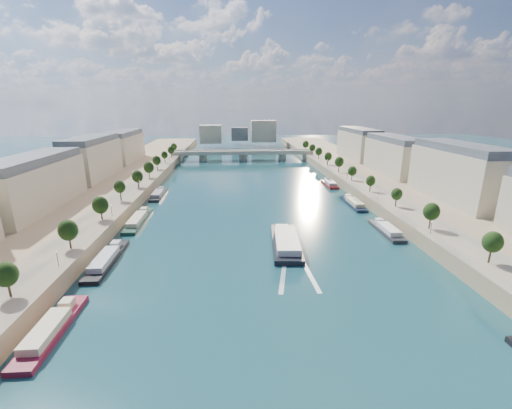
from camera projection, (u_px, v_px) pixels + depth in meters
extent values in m
plane|color=#0D353C|center=(252.00, 203.00, 157.20)|extent=(700.00, 700.00, 0.00)
cube|color=#9E8460|center=(90.00, 201.00, 151.63)|extent=(44.00, 520.00, 5.00)
cube|color=#9E8460|center=(404.00, 195.00, 161.34)|extent=(44.00, 520.00, 5.00)
cube|color=gray|center=(124.00, 195.00, 151.92)|extent=(14.00, 520.00, 0.10)
cube|color=gray|center=(374.00, 191.00, 159.61)|extent=(14.00, 520.00, 0.10)
cylinder|color=#382B1E|center=(18.00, 285.00, 73.08)|extent=(0.50, 0.50, 3.82)
ellipsoid|color=black|center=(15.00, 269.00, 72.06)|extent=(4.80, 4.80, 5.52)
cylinder|color=#382B1E|center=(69.00, 241.00, 96.04)|extent=(0.50, 0.50, 3.82)
ellipsoid|color=black|center=(67.00, 229.00, 95.02)|extent=(4.80, 4.80, 5.52)
cylinder|color=#382B1E|center=(100.00, 215.00, 119.00)|extent=(0.50, 0.50, 3.82)
ellipsoid|color=black|center=(99.00, 205.00, 117.98)|extent=(4.80, 4.80, 5.52)
cylinder|color=#382B1E|center=(121.00, 197.00, 141.96)|extent=(0.50, 0.50, 3.82)
ellipsoid|color=black|center=(121.00, 188.00, 140.94)|extent=(4.80, 4.80, 5.52)
cylinder|color=#382B1E|center=(137.00, 184.00, 164.92)|extent=(0.50, 0.50, 3.82)
ellipsoid|color=black|center=(136.00, 177.00, 163.90)|extent=(4.80, 4.80, 5.52)
cylinder|color=#382B1E|center=(148.00, 174.00, 187.88)|extent=(0.50, 0.50, 3.82)
ellipsoid|color=black|center=(148.00, 168.00, 186.86)|extent=(4.80, 4.80, 5.52)
cylinder|color=#382B1E|center=(157.00, 166.00, 210.84)|extent=(0.50, 0.50, 3.82)
ellipsoid|color=black|center=(157.00, 161.00, 209.82)|extent=(4.80, 4.80, 5.52)
cylinder|color=#382B1E|center=(164.00, 160.00, 233.80)|extent=(0.50, 0.50, 3.82)
ellipsoid|color=black|center=(164.00, 155.00, 232.78)|extent=(4.80, 4.80, 5.52)
cylinder|color=#382B1E|center=(170.00, 155.00, 256.76)|extent=(0.50, 0.50, 3.82)
ellipsoid|color=black|center=(170.00, 150.00, 255.74)|extent=(4.80, 4.80, 5.52)
cylinder|color=#382B1E|center=(175.00, 151.00, 279.71)|extent=(0.50, 0.50, 3.82)
ellipsoid|color=black|center=(175.00, 147.00, 278.70)|extent=(4.80, 4.80, 5.52)
cylinder|color=#382B1E|center=(482.00, 254.00, 88.16)|extent=(0.50, 0.50, 3.82)
ellipsoid|color=black|center=(484.00, 241.00, 87.14)|extent=(4.80, 4.80, 5.52)
cylinder|color=#382B1E|center=(430.00, 223.00, 111.12)|extent=(0.50, 0.50, 3.82)
ellipsoid|color=black|center=(431.00, 212.00, 110.10)|extent=(4.80, 4.80, 5.52)
cylinder|color=#382B1E|center=(396.00, 202.00, 134.07)|extent=(0.50, 0.50, 3.82)
ellipsoid|color=black|center=(397.00, 193.00, 133.06)|extent=(4.80, 4.80, 5.52)
cylinder|color=#382B1E|center=(372.00, 188.00, 157.03)|extent=(0.50, 0.50, 3.82)
ellipsoid|color=black|center=(372.00, 180.00, 156.02)|extent=(4.80, 4.80, 5.52)
cylinder|color=#382B1E|center=(354.00, 177.00, 179.99)|extent=(0.50, 0.50, 3.82)
ellipsoid|color=black|center=(354.00, 170.00, 178.97)|extent=(4.80, 4.80, 5.52)
cylinder|color=#382B1E|center=(340.00, 169.00, 202.95)|extent=(0.50, 0.50, 3.82)
ellipsoid|color=black|center=(340.00, 163.00, 201.93)|extent=(4.80, 4.80, 5.52)
cylinder|color=#382B1E|center=(329.00, 162.00, 225.91)|extent=(0.50, 0.50, 3.82)
ellipsoid|color=black|center=(329.00, 157.00, 224.89)|extent=(4.80, 4.80, 5.52)
cylinder|color=#382B1E|center=(320.00, 157.00, 248.87)|extent=(0.50, 0.50, 3.82)
ellipsoid|color=black|center=(320.00, 152.00, 247.85)|extent=(4.80, 4.80, 5.52)
cylinder|color=#382B1E|center=(312.00, 152.00, 271.83)|extent=(0.50, 0.50, 3.82)
ellipsoid|color=black|center=(312.00, 148.00, 270.81)|extent=(4.80, 4.80, 5.52)
cylinder|color=#382B1E|center=(306.00, 149.00, 294.79)|extent=(0.50, 0.50, 3.82)
ellipsoid|color=black|center=(306.00, 144.00, 293.77)|extent=(4.80, 4.80, 5.52)
cylinder|color=black|center=(58.00, 259.00, 84.71)|extent=(0.14, 0.14, 4.00)
sphere|color=#FFE5B2|center=(56.00, 252.00, 84.11)|extent=(0.36, 0.36, 0.36)
cylinder|color=black|center=(112.00, 211.00, 122.97)|extent=(0.14, 0.14, 4.00)
sphere|color=#FFE5B2|center=(111.00, 205.00, 122.38)|extent=(0.36, 0.36, 0.36)
cylinder|color=black|center=(140.00, 186.00, 161.24)|extent=(0.14, 0.14, 4.00)
sphere|color=#FFE5B2|center=(139.00, 181.00, 160.64)|extent=(0.36, 0.36, 0.36)
cylinder|color=black|center=(157.00, 170.00, 199.50)|extent=(0.14, 0.14, 4.00)
sphere|color=#FFE5B2|center=(157.00, 166.00, 198.91)|extent=(0.36, 0.36, 0.36)
cylinder|color=black|center=(169.00, 159.00, 237.77)|extent=(0.14, 0.14, 4.00)
sphere|color=#FFE5B2|center=(169.00, 156.00, 237.17)|extent=(0.36, 0.36, 0.36)
cylinder|color=black|center=(431.00, 228.00, 106.14)|extent=(0.14, 0.14, 4.00)
sphere|color=#FFE5B2|center=(432.00, 222.00, 105.54)|extent=(0.36, 0.36, 0.36)
cylinder|color=black|center=(378.00, 195.00, 144.40)|extent=(0.14, 0.14, 4.00)
sphere|color=#FFE5B2|center=(379.00, 190.00, 143.81)|extent=(0.36, 0.36, 0.36)
cylinder|color=black|center=(347.00, 176.00, 182.67)|extent=(0.14, 0.14, 4.00)
sphere|color=#FFE5B2|center=(348.00, 172.00, 182.07)|extent=(0.36, 0.36, 0.36)
cylinder|color=black|center=(327.00, 163.00, 220.93)|extent=(0.14, 0.14, 4.00)
sphere|color=#FFE5B2|center=(327.00, 160.00, 220.34)|extent=(0.36, 0.36, 0.36)
cylinder|color=black|center=(313.00, 155.00, 259.20)|extent=(0.14, 0.14, 4.00)
sphere|color=#FFE5B2|center=(313.00, 152.00, 258.60)|extent=(0.36, 0.36, 0.36)
cube|color=#C1AF94|center=(33.00, 183.00, 130.95)|extent=(16.00, 52.00, 20.00)
cube|color=#474C54|center=(28.00, 152.00, 127.66)|extent=(14.72, 50.44, 3.20)
cube|color=#C1AF94|center=(92.00, 159.00, 186.43)|extent=(16.00, 52.00, 20.00)
cube|color=#474C54|center=(89.00, 138.00, 183.14)|extent=(14.72, 50.44, 3.20)
cube|color=#C1AF94|center=(124.00, 146.00, 241.92)|extent=(16.00, 52.00, 20.00)
cube|color=#474C54|center=(122.00, 130.00, 238.63)|extent=(14.72, 50.44, 3.20)
cube|color=#C1AF94|center=(458.00, 176.00, 142.42)|extent=(16.00, 52.00, 20.00)
cube|color=#474C54|center=(463.00, 148.00, 139.13)|extent=(14.72, 50.44, 3.20)
cube|color=#C1AF94|center=(394.00, 156.00, 197.90)|extent=(16.00, 52.00, 20.00)
cube|color=#474C54|center=(397.00, 136.00, 194.61)|extent=(14.72, 50.44, 3.20)
cube|color=#C1AF94|center=(358.00, 144.00, 253.38)|extent=(16.00, 52.00, 20.00)
cube|color=#474C54|center=(360.00, 129.00, 250.10)|extent=(14.72, 50.44, 3.20)
cube|color=#C1AF94|center=(211.00, 134.00, 352.10)|extent=(22.00, 18.00, 18.00)
cube|color=#C1AF94|center=(263.00, 131.00, 364.81)|extent=(26.00, 20.00, 22.00)
cube|color=#474C54|center=(239.00, 134.00, 378.60)|extent=(18.00, 16.00, 14.00)
cube|color=#C1B79E|center=(243.00, 153.00, 274.78)|extent=(112.00, 11.00, 2.20)
cube|color=#C1B79E|center=(243.00, 152.00, 269.57)|extent=(112.00, 0.80, 0.90)
cube|color=#C1B79E|center=(243.00, 150.00, 279.13)|extent=(112.00, 0.80, 0.90)
cylinder|color=#C1B79E|center=(203.00, 158.00, 273.67)|extent=(6.40, 6.40, 5.00)
cylinder|color=#C1B79E|center=(243.00, 157.00, 275.82)|extent=(6.40, 6.40, 5.00)
cylinder|color=#C1B79E|center=(282.00, 157.00, 277.98)|extent=(6.40, 6.40, 5.00)
cube|color=#C1B79E|center=(178.00, 158.00, 272.32)|extent=(6.00, 12.00, 5.00)
cube|color=#C1B79E|center=(306.00, 157.00, 279.33)|extent=(6.00, 12.00, 5.00)
cube|color=black|center=(286.00, 244.00, 110.89)|extent=(11.13, 30.98, 2.17)
cube|color=white|center=(287.00, 241.00, 107.98)|extent=(8.70, 20.26, 1.95)
cube|color=white|center=(282.00, 228.00, 119.04)|extent=(4.62, 3.99, 1.80)
cube|color=silver|center=(284.00, 270.00, 94.54)|extent=(6.44, 25.70, 0.04)
cube|color=silver|center=(307.00, 269.00, 94.97)|extent=(2.25, 26.03, 0.04)
cube|color=maroon|center=(52.00, 331.00, 68.49)|extent=(5.00, 23.76, 1.80)
cube|color=beige|center=(46.00, 330.00, 66.19)|extent=(4.10, 13.07, 1.60)
cube|color=beige|center=(67.00, 303.00, 74.80)|extent=(2.50, 2.85, 1.80)
cube|color=black|center=(107.00, 261.00, 99.04)|extent=(5.00, 27.22, 1.80)
cube|color=silver|center=(104.00, 259.00, 96.48)|extent=(4.10, 14.97, 1.60)
cube|color=silver|center=(116.00, 244.00, 106.34)|extent=(2.50, 3.27, 1.80)
cube|color=#1A4330|center=(139.00, 221.00, 132.77)|extent=(5.00, 29.45, 1.80)
cube|color=beige|center=(137.00, 219.00, 130.04)|extent=(4.10, 16.20, 1.60)
cube|color=beige|center=(144.00, 210.00, 140.72)|extent=(2.50, 3.53, 1.80)
cube|color=#232325|center=(159.00, 196.00, 169.36)|extent=(5.00, 23.07, 1.80)
cube|color=gray|center=(158.00, 193.00, 167.11)|extent=(4.10, 12.69, 1.60)
cube|color=gray|center=(161.00, 189.00, 175.47)|extent=(2.50, 2.77, 1.80)
cube|color=#2B2B2E|center=(386.00, 232.00, 121.76)|extent=(5.00, 21.24, 1.80)
cube|color=silver|center=(389.00, 229.00, 119.65)|extent=(4.10, 11.68, 1.60)
cube|color=silver|center=(379.00, 221.00, 127.35)|extent=(2.50, 2.55, 1.80)
cube|color=#172233|center=(353.00, 204.00, 154.65)|extent=(5.00, 23.90, 1.80)
cube|color=beige|center=(355.00, 202.00, 152.34)|extent=(4.10, 13.14, 1.60)
cube|color=beige|center=(348.00, 196.00, 161.00)|extent=(2.50, 2.87, 1.80)
cube|color=maroon|center=(329.00, 185.00, 191.76)|extent=(5.00, 19.71, 1.80)
cube|color=#A2A8AE|center=(330.00, 183.00, 189.77)|extent=(4.10, 10.84, 1.60)
cube|color=#A2A8AE|center=(327.00, 180.00, 196.91)|extent=(2.50, 2.37, 1.80)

